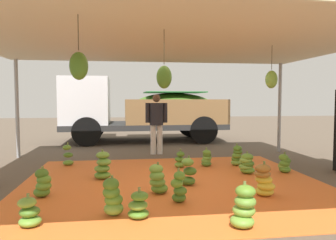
{
  "coord_description": "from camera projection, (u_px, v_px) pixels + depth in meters",
  "views": [
    {
      "loc": [
        -0.94,
        -5.98,
        1.6
      ],
      "look_at": [
        0.22,
        2.35,
        1.06
      ],
      "focal_mm": 34.55,
      "sensor_mm": 36.0,
      "label": 1
    }
  ],
  "objects": [
    {
      "name": "worker_0",
      "position": [
        156.0,
        119.0,
        9.38
      ],
      "size": [
        0.64,
        0.39,
        1.75
      ],
      "color": "silver",
      "rests_on": "ground"
    },
    {
      "name": "tent_canopy",
      "position": [
        175.0,
        41.0,
        5.88
      ],
      "size": [
        8.0,
        7.0,
        2.75
      ],
      "color": "#9EA0A5",
      "rests_on": "ground"
    },
    {
      "name": "banana_bunch_8",
      "position": [
        264.0,
        181.0,
        5.33
      ],
      "size": [
        0.43,
        0.44,
        0.58
      ],
      "color": "gold",
      "rests_on": "tarp_orange"
    },
    {
      "name": "ground_plane",
      "position": [
        157.0,
        156.0,
        9.11
      ],
      "size": [
        40.0,
        40.0,
        0.0
      ],
      "primitive_type": "plane",
      "color": "brown"
    },
    {
      "name": "banana_bunch_4",
      "position": [
        29.0,
        213.0,
        4.05
      ],
      "size": [
        0.38,
        0.38,
        0.42
      ],
      "color": "#6B9E38",
      "rests_on": "tarp_orange"
    },
    {
      "name": "banana_bunch_0",
      "position": [
        68.0,
        156.0,
        7.79
      ],
      "size": [
        0.3,
        0.3,
        0.55
      ],
      "color": "#60932D",
      "rests_on": "tarp_orange"
    },
    {
      "name": "banana_bunch_10",
      "position": [
        113.0,
        197.0,
        4.44
      ],
      "size": [
        0.35,
        0.37,
        0.55
      ],
      "color": "#75A83D",
      "rests_on": "tarp_orange"
    },
    {
      "name": "banana_bunch_6",
      "position": [
        103.0,
        166.0,
        6.48
      ],
      "size": [
        0.45,
        0.44,
        0.59
      ],
      "color": "#60932D",
      "rests_on": "tarp_orange"
    },
    {
      "name": "cargo_truck_main",
      "position": [
        139.0,
        109.0,
        12.33
      ],
      "size": [
        6.03,
        2.54,
        2.4
      ],
      "color": "#2D2D2D",
      "rests_on": "ground"
    },
    {
      "name": "tarp_orange",
      "position": [
        173.0,
        183.0,
        6.15
      ],
      "size": [
        5.71,
        5.1,
        0.01
      ],
      "primitive_type": "cube",
      "color": "orange",
      "rests_on": "ground"
    },
    {
      "name": "banana_bunch_13",
      "position": [
        189.0,
        173.0,
        6.0
      ],
      "size": [
        0.36,
        0.34,
        0.55
      ],
      "color": "#477523",
      "rests_on": "tarp_orange"
    },
    {
      "name": "banana_bunch_15",
      "position": [
        244.0,
        208.0,
        4.01
      ],
      "size": [
        0.43,
        0.43,
        0.58
      ],
      "color": "#75A83D",
      "rests_on": "tarp_orange"
    },
    {
      "name": "banana_bunch_1",
      "position": [
        284.0,
        164.0,
        7.02
      ],
      "size": [
        0.35,
        0.37,
        0.45
      ],
      "color": "#518428",
      "rests_on": "tarp_orange"
    },
    {
      "name": "banana_bunch_12",
      "position": [
        179.0,
        188.0,
        4.97
      ],
      "size": [
        0.32,
        0.34,
        0.54
      ],
      "color": "#477523",
      "rests_on": "tarp_orange"
    },
    {
      "name": "banana_bunch_9",
      "position": [
        158.0,
        180.0,
        5.45
      ],
      "size": [
        0.42,
        0.4,
        0.54
      ],
      "color": "#60932D",
      "rests_on": "tarp_orange"
    },
    {
      "name": "banana_bunch_5",
      "position": [
        237.0,
        156.0,
        7.75
      ],
      "size": [
        0.35,
        0.38,
        0.54
      ],
      "color": "#75A83D",
      "rests_on": "tarp_orange"
    },
    {
      "name": "banana_bunch_11",
      "position": [
        207.0,
        158.0,
        7.68
      ],
      "size": [
        0.34,
        0.34,
        0.45
      ],
      "color": "#477523",
      "rests_on": "tarp_orange"
    },
    {
      "name": "banana_bunch_7",
      "position": [
        247.0,
        164.0,
        6.92
      ],
      "size": [
        0.44,
        0.41,
        0.48
      ],
      "color": "#60932D",
      "rests_on": "tarp_orange"
    },
    {
      "name": "banana_bunch_3",
      "position": [
        180.0,
        160.0,
        7.55
      ],
      "size": [
        0.33,
        0.35,
        0.44
      ],
      "color": "#60932D",
      "rests_on": "tarp_orange"
    },
    {
      "name": "banana_bunch_14",
      "position": [
        43.0,
        184.0,
        5.26
      ],
      "size": [
        0.37,
        0.37,
        0.5
      ],
      "color": "#518428",
      "rests_on": "tarp_orange"
    },
    {
      "name": "banana_bunch_2",
      "position": [
        139.0,
        206.0,
        4.32
      ],
      "size": [
        0.36,
        0.36,
        0.42
      ],
      "color": "#518428",
      "rests_on": "tarp_orange"
    }
  ]
}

